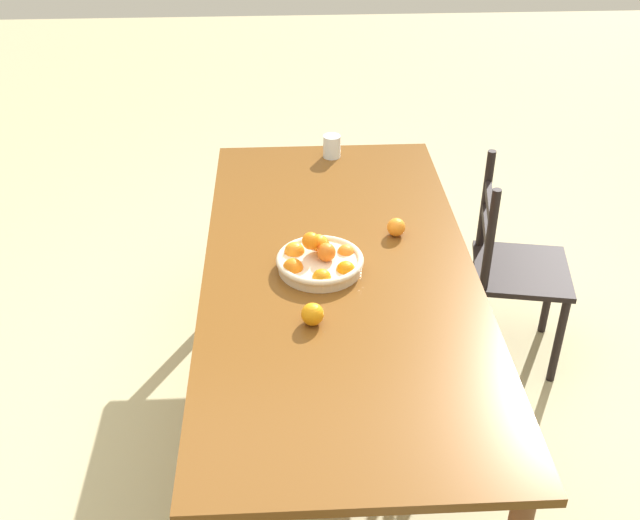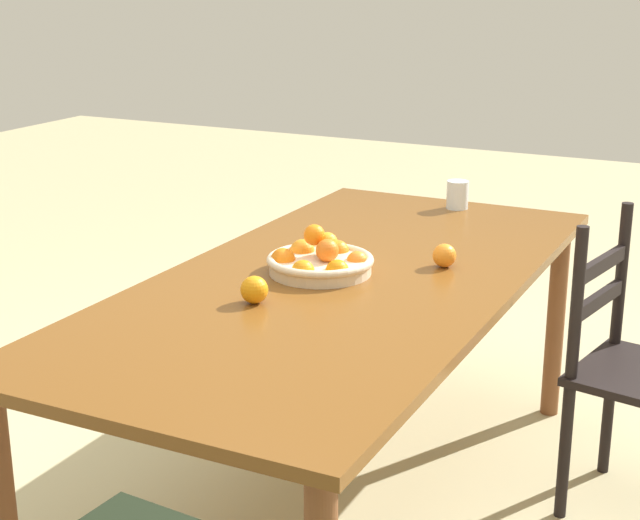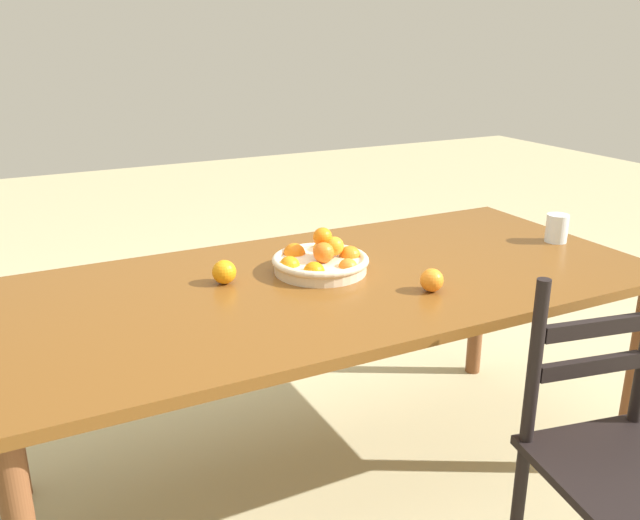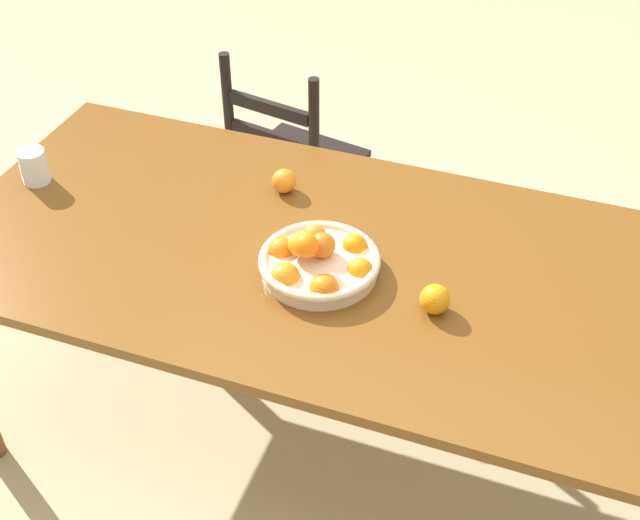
{
  "view_description": "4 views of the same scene",
  "coord_description": "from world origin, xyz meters",
  "px_view_note": "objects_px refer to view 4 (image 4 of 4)",
  "views": [
    {
      "loc": [
        2.22,
        -0.19,
        2.26
      ],
      "look_at": [
        0.0,
        -0.07,
        0.8
      ],
      "focal_mm": 42.32,
      "sensor_mm": 36.0,
      "label": 1
    },
    {
      "loc": [
        2.41,
        1.13,
        1.62
      ],
      "look_at": [
        0.0,
        -0.07,
        0.8
      ],
      "focal_mm": 54.87,
      "sensor_mm": 36.0,
      "label": 2
    },
    {
      "loc": [
        0.92,
        1.74,
        1.49
      ],
      "look_at": [
        0.0,
        -0.07,
        0.8
      ],
      "focal_mm": 37.77,
      "sensor_mm": 36.0,
      "label": 3
    },
    {
      "loc": [
        0.54,
        -1.57,
        2.14
      ],
      "look_at": [
        0.0,
        -0.07,
        0.8
      ],
      "focal_mm": 46.42,
      "sensor_mm": 36.0,
      "label": 4
    }
  ],
  "objects_px": {
    "dining_table": "(328,277)",
    "chair_near_window": "(293,170)",
    "orange_loose_1": "(435,299)",
    "drinking_glass": "(34,166)",
    "fruit_bowl": "(319,262)",
    "orange_loose_0": "(284,181)"
  },
  "relations": [
    {
      "from": "dining_table",
      "to": "chair_near_window",
      "type": "distance_m",
      "value": 0.91
    },
    {
      "from": "dining_table",
      "to": "chair_near_window",
      "type": "bearing_deg",
      "value": 117.85
    },
    {
      "from": "orange_loose_1",
      "to": "drinking_glass",
      "type": "xyz_separation_m",
      "value": [
        -1.23,
        0.14,
        0.01
      ]
    },
    {
      "from": "fruit_bowl",
      "to": "dining_table",
      "type": "bearing_deg",
      "value": 89.05
    },
    {
      "from": "orange_loose_0",
      "to": "orange_loose_1",
      "type": "bearing_deg",
      "value": -32.96
    },
    {
      "from": "dining_table",
      "to": "orange_loose_1",
      "type": "relative_size",
      "value": 27.98
    },
    {
      "from": "chair_near_window",
      "to": "orange_loose_0",
      "type": "height_order",
      "value": "chair_near_window"
    },
    {
      "from": "orange_loose_1",
      "to": "drinking_glass",
      "type": "bearing_deg",
      "value": 173.39
    },
    {
      "from": "chair_near_window",
      "to": "orange_loose_1",
      "type": "relative_size",
      "value": 12.37
    },
    {
      "from": "fruit_bowl",
      "to": "orange_loose_1",
      "type": "distance_m",
      "value": 0.31
    },
    {
      "from": "orange_loose_1",
      "to": "orange_loose_0",
      "type": "bearing_deg",
      "value": 147.04
    },
    {
      "from": "orange_loose_1",
      "to": "drinking_glass",
      "type": "relative_size",
      "value": 0.72
    },
    {
      "from": "dining_table",
      "to": "fruit_bowl",
      "type": "bearing_deg",
      "value": -90.95
    },
    {
      "from": "dining_table",
      "to": "drinking_glass",
      "type": "distance_m",
      "value": 0.93
    },
    {
      "from": "chair_near_window",
      "to": "drinking_glass",
      "type": "relative_size",
      "value": 8.94
    },
    {
      "from": "fruit_bowl",
      "to": "drinking_glass",
      "type": "xyz_separation_m",
      "value": [
        -0.92,
        0.11,
        0.02
      ]
    },
    {
      "from": "chair_near_window",
      "to": "orange_loose_1",
      "type": "height_order",
      "value": "chair_near_window"
    },
    {
      "from": "fruit_bowl",
      "to": "drinking_glass",
      "type": "distance_m",
      "value": 0.92
    },
    {
      "from": "fruit_bowl",
      "to": "orange_loose_1",
      "type": "relative_size",
      "value": 4.2
    },
    {
      "from": "chair_near_window",
      "to": "drinking_glass",
      "type": "bearing_deg",
      "value": 66.54
    },
    {
      "from": "fruit_bowl",
      "to": "drinking_glass",
      "type": "height_order",
      "value": "fruit_bowl"
    },
    {
      "from": "orange_loose_0",
      "to": "drinking_glass",
      "type": "distance_m",
      "value": 0.73
    }
  ]
}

